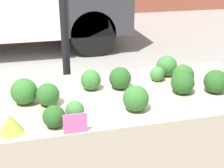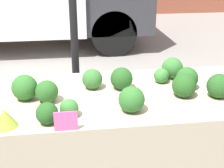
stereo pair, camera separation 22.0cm
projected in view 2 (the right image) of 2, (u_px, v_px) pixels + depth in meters
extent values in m
cylinder|color=black|center=(73.00, 15.00, 2.75)|extent=(0.07, 0.07, 2.43)
cylinder|color=black|center=(114.00, 33.00, 5.55)|extent=(0.81, 0.22, 0.81)
cylinder|color=black|center=(104.00, 17.00, 6.99)|extent=(0.81, 0.22, 0.81)
cube|color=tan|center=(112.00, 96.00, 2.24)|extent=(2.27, 0.93, 0.03)
cube|color=tan|center=(122.00, 162.00, 1.90)|extent=(2.27, 0.01, 0.43)
cylinder|color=black|center=(220.00, 109.00, 2.89)|extent=(0.05, 0.05, 0.75)
cone|color=#93B238|center=(5.00, 118.00, 1.79)|extent=(0.14, 0.14, 0.11)
sphere|color=#2D6628|center=(132.00, 99.00, 1.96)|extent=(0.17, 0.17, 0.17)
sphere|color=#23511E|center=(184.00, 86.00, 2.16)|extent=(0.17, 0.17, 0.17)
sphere|color=#336B2D|center=(92.00, 79.00, 2.30)|extent=(0.15, 0.15, 0.15)
sphere|color=#23511E|center=(122.00, 79.00, 2.29)|extent=(0.17, 0.17, 0.17)
sphere|color=#336B2D|center=(172.00, 68.00, 2.49)|extent=(0.17, 0.17, 0.17)
sphere|color=#2D6628|center=(25.00, 87.00, 2.12)|extent=(0.18, 0.18, 0.18)
sphere|color=#285B23|center=(187.00, 78.00, 2.30)|extent=(0.16, 0.16, 0.16)
sphere|color=#387533|center=(69.00, 108.00, 1.90)|extent=(0.12, 0.12, 0.12)
sphere|color=#23511E|center=(219.00, 86.00, 2.15)|extent=(0.17, 0.17, 0.17)
sphere|color=#23511E|center=(47.00, 113.00, 1.82)|extent=(0.13, 0.13, 0.13)
sphere|color=#387533|center=(161.00, 76.00, 2.41)|extent=(0.12, 0.12, 0.12)
sphere|color=#285B23|center=(47.00, 92.00, 2.09)|extent=(0.15, 0.15, 0.15)
cube|color=#F45B9E|center=(66.00, 121.00, 1.75)|extent=(0.13, 0.01, 0.12)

